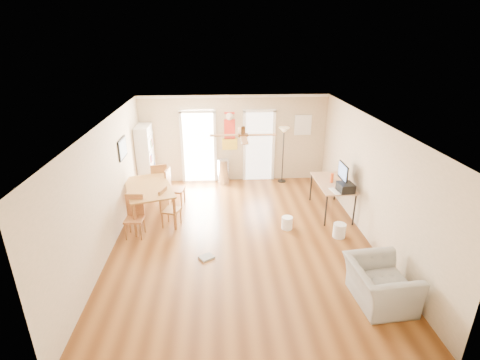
{
  "coord_description": "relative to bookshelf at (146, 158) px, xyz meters",
  "views": [
    {
      "loc": [
        -0.48,
        -6.94,
        4.2
      ],
      "look_at": [
        0.0,
        0.6,
        1.15
      ],
      "focal_mm": 27.12,
      "sensor_mm": 36.0,
      "label": 1
    }
  ],
  "objects": [
    {
      "name": "floor_cloth",
      "position": [
        1.79,
        -3.75,
        -0.91
      ],
      "size": [
        0.35,
        0.33,
        0.04
      ],
      "primitive_type": "cube",
      "rotation": [
        0.0,
        0.0,
        0.57
      ],
      "color": "gray",
      "rests_on": "floor"
    },
    {
      "name": "floor",
      "position": [
        2.54,
        -3.03,
        -0.93
      ],
      "size": [
        7.0,
        7.0,
        0.0
      ],
      "primitive_type": "plane",
      "color": "brown",
      "rests_on": "ground"
    },
    {
      "name": "dining_chair_right_a",
      "position": [
        0.94,
        -1.25,
        -0.43
      ],
      "size": [
        0.47,
        0.47,
        1.0
      ],
      "primitive_type": null,
      "rotation": [
        0.0,
        0.0,
        1.42
      ],
      "color": "#935B2F",
      "rests_on": "floor"
    },
    {
      "name": "wall_decal",
      "position": [
        2.42,
        0.45,
        0.62
      ],
      "size": [
        0.46,
        0.03,
        1.1
      ],
      "primitive_type": "cube",
      "color": "red",
      "rests_on": "wall_back"
    },
    {
      "name": "printer",
      "position": [
        4.99,
        -2.43,
        -0.02
      ],
      "size": [
        0.36,
        0.41,
        0.2
      ],
      "primitive_type": "cube",
      "rotation": [
        0.0,
        0.0,
        0.07
      ],
      "color": "black",
      "rests_on": "computer_desk"
    },
    {
      "name": "wastebasket_b",
      "position": [
        4.71,
        -3.1,
        -0.77
      ],
      "size": [
        0.3,
        0.3,
        0.32
      ],
      "primitive_type": "cylinder",
      "rotation": [
        0.0,
        0.0,
        0.09
      ],
      "color": "silver",
      "rests_on": "floor"
    },
    {
      "name": "imac",
      "position": [
        5.01,
        -2.12,
        0.16
      ],
      "size": [
        0.22,
        0.61,
        0.57
      ],
      "primitive_type": null,
      "rotation": [
        0.0,
        0.0,
        -0.23
      ],
      "color": "black",
      "rests_on": "computer_desk"
    },
    {
      "name": "armchair",
      "position": [
        4.69,
        -5.2,
        -0.57
      ],
      "size": [
        1.03,
        1.15,
        0.71
      ],
      "primitive_type": "imported",
      "rotation": [
        0.0,
        0.0,
        1.64
      ],
      "color": "#999994",
      "rests_on": "floor"
    },
    {
      "name": "wall_front",
      "position": [
        2.54,
        -6.53,
        0.37
      ],
      "size": [
        5.5,
        0.04,
        2.6
      ],
      "primitive_type": null,
      "color": "beige",
      "rests_on": "floor"
    },
    {
      "name": "trash_can",
      "position": [
        2.21,
        0.21,
        -0.55
      ],
      "size": [
        0.42,
        0.42,
        0.75
      ],
      "primitive_type": "cylinder",
      "rotation": [
        0.0,
        0.0,
        -0.26
      ],
      "color": "#BCBCBF",
      "rests_on": "floor"
    },
    {
      "name": "dining_chair_far",
      "position": [
        0.46,
        -0.78,
        -0.41
      ],
      "size": [
        0.52,
        0.52,
        1.03
      ],
      "primitive_type": null,
      "rotation": [
        0.0,
        0.0,
        3.39
      ],
      "color": "#AA7137",
      "rests_on": "floor"
    },
    {
      "name": "dining_chair_near",
      "position": [
        0.19,
        -2.79,
        -0.45
      ],
      "size": [
        0.41,
        0.41,
        0.95
      ],
      "primitive_type": null,
      "rotation": [
        0.0,
        0.0,
        -0.06
      ],
      "color": "#AB6F37",
      "rests_on": "floor"
    },
    {
      "name": "wall_right",
      "position": [
        5.29,
        -3.03,
        0.37
      ],
      "size": [
        0.04,
        7.0,
        2.6
      ],
      "primitive_type": null,
      "color": "beige",
      "rests_on": "floor"
    },
    {
      "name": "kitchen_doorway",
      "position": [
        1.49,
        0.46,
        0.12
      ],
      "size": [
        0.9,
        0.1,
        2.1
      ],
      "primitive_type": null,
      "color": "white",
      "rests_on": "wall_back"
    },
    {
      "name": "framed_poster",
      "position": [
        -0.18,
        -1.63,
        0.77
      ],
      "size": [
        0.04,
        0.66,
        0.48
      ],
      "primitive_type": "cube",
      "color": "black",
      "rests_on": "wall_left"
    },
    {
      "name": "wall_left",
      "position": [
        -0.21,
        -3.03,
        0.37
      ],
      "size": [
        0.04,
        7.0,
        2.6
      ],
      "primitive_type": null,
      "color": "beige",
      "rests_on": "floor"
    },
    {
      "name": "dining_chair_right_b",
      "position": [
        0.94,
        -2.36,
        -0.46
      ],
      "size": [
        0.48,
        0.48,
        0.92
      ],
      "primitive_type": null,
      "rotation": [
        0.0,
        0.0,
        1.26
      ],
      "color": "#A77635",
      "rests_on": "floor"
    },
    {
      "name": "torchiere_lamp",
      "position": [
        4.0,
        0.22,
        -0.08
      ],
      "size": [
        0.38,
        0.38,
        1.69
      ],
      "primitive_type": null,
      "rotation": [
        0.0,
        0.0,
        0.23
      ],
      "color": "black",
      "rests_on": "floor"
    },
    {
      "name": "bathroom_doorway",
      "position": [
        3.29,
        0.46,
        0.12
      ],
      "size": [
        0.8,
        0.1,
        2.1
      ],
      "primitive_type": null,
      "color": "white",
      "rests_on": "wall_back"
    },
    {
      "name": "bookshelf",
      "position": [
        0.0,
        0.0,
        0.0
      ],
      "size": [
        0.48,
        0.88,
        1.85
      ],
      "primitive_type": null,
      "rotation": [
        0.0,
        0.0,
        0.14
      ],
      "color": "silver",
      "rests_on": "floor"
    },
    {
      "name": "ceiling",
      "position": [
        2.54,
        -3.03,
        1.67
      ],
      "size": [
        5.5,
        7.0,
        0.0
      ],
      "primitive_type": null,
      "color": "silver",
      "rests_on": "floor"
    },
    {
      "name": "ac_grille",
      "position": [
        4.59,
        0.44,
        0.77
      ],
      "size": [
        0.5,
        0.04,
        0.6
      ],
      "primitive_type": "cube",
      "color": "white",
      "rests_on": "wall_back"
    },
    {
      "name": "dining_table",
      "position": [
        0.39,
        -1.93,
        -0.51
      ],
      "size": [
        1.46,
        1.9,
        0.84
      ],
      "primitive_type": null,
      "rotation": [
        0.0,
        0.0,
        0.31
      ],
      "color": "olive",
      "rests_on": "floor"
    },
    {
      "name": "wall_back",
      "position": [
        2.54,
        0.47,
        0.37
      ],
      "size": [
        5.5,
        0.04,
        2.6
      ],
      "primitive_type": null,
      "color": "beige",
      "rests_on": "floor"
    },
    {
      "name": "orange_bottle",
      "position": [
        4.84,
        -1.86,
        -0.0
      ],
      "size": [
        0.09,
        0.09,
        0.23
      ],
      "primitive_type": "cylinder",
      "rotation": [
        0.0,
        0.0,
        -0.23
      ],
      "color": "#E94B14",
      "rests_on": "computer_desk"
    },
    {
      "name": "computer_desk",
      "position": [
        4.87,
        -1.88,
        -0.52
      ],
      "size": [
        0.75,
        1.5,
        0.81
      ],
      "primitive_type": null,
      "color": "tan",
      "rests_on": "floor"
    },
    {
      "name": "crown_molding",
      "position": [
        2.54,
        -3.03,
        1.63
      ],
      "size": [
        5.5,
        7.0,
        0.08
      ],
      "primitive_type": null,
      "color": "white",
      "rests_on": "wall_back"
    },
    {
      "name": "wastebasket_a",
      "position": [
        3.62,
        -2.66,
        -0.78
      ],
      "size": [
        0.32,
        0.32,
        0.29
      ],
      "primitive_type": "cylinder",
      "rotation": [
        0.0,
        0.0,
        -0.32
      ],
      "color": "white",
      "rests_on": "floor"
    },
    {
      "name": "keyboard",
      "position": [
        4.74,
        -2.43,
        -0.11
      ],
      "size": [
        0.18,
        0.41,
        0.01
      ],
      "primitive_type": "cube",
      "rotation": [
        0.0,
        0.0,
        0.14
      ],
      "color": "white",
      "rests_on": "computer_desk"
    },
    {
      "name": "ceiling_fan",
      "position": [
        2.54,
        -3.33,
        1.5
      ],
      "size": [
        1.24,
        1.24,
        0.2
      ],
      "primitive_type": null,
      "color": "#593819",
      "rests_on": "ceiling"
    }
  ]
}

